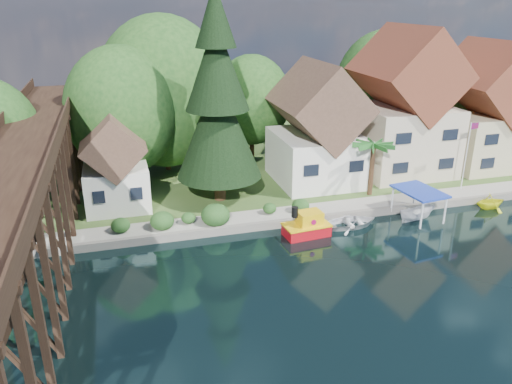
# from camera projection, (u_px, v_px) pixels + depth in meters

# --- Properties ---
(ground) EXTENTS (140.00, 140.00, 0.00)m
(ground) POSITION_uv_depth(u_px,v_px,m) (307.00, 282.00, 31.23)
(ground) COLOR black
(ground) RESTS_ON ground
(bank) EXTENTS (140.00, 52.00, 0.50)m
(bank) POSITION_uv_depth(u_px,v_px,m) (207.00, 139.00, 61.61)
(bank) COLOR #304E1F
(bank) RESTS_ON ground
(seawall) EXTENTS (60.00, 0.40, 0.62)m
(seawall) POSITION_uv_depth(u_px,v_px,m) (318.00, 219.00, 39.30)
(seawall) COLOR slate
(seawall) RESTS_ON ground
(promenade) EXTENTS (50.00, 2.60, 0.06)m
(promenade) POSITION_uv_depth(u_px,v_px,m) (335.00, 208.00, 40.90)
(promenade) COLOR gray
(promenade) RESTS_ON bank
(trestle_bridge) EXTENTS (4.12, 44.18, 9.30)m
(trestle_bridge) POSITION_uv_depth(u_px,v_px,m) (30.00, 199.00, 29.86)
(trestle_bridge) COLOR black
(trestle_bridge) RESTS_ON ground
(house_left) EXTENTS (7.64, 8.64, 11.02)m
(house_left) POSITION_uv_depth(u_px,v_px,m) (317.00, 132.00, 45.47)
(house_left) COLOR white
(house_left) RESTS_ON bank
(house_center) EXTENTS (8.65, 9.18, 13.89)m
(house_center) POSITION_uv_depth(u_px,v_px,m) (403.00, 112.00, 47.74)
(house_center) COLOR #C4B499
(house_center) RESTS_ON bank
(house_right) EXTENTS (8.15, 8.64, 12.45)m
(house_right) POSITION_uv_depth(u_px,v_px,m) (485.00, 114.00, 49.80)
(house_right) COLOR #BDB288
(house_right) RESTS_ON bank
(shed) EXTENTS (5.09, 5.40, 7.85)m
(shed) POSITION_uv_depth(u_px,v_px,m) (115.00, 168.00, 40.04)
(shed) COLOR white
(shed) RESTS_ON bank
(bg_trees) EXTENTS (49.90, 13.30, 10.57)m
(bg_trees) POSITION_uv_depth(u_px,v_px,m) (239.00, 102.00, 47.88)
(bg_trees) COLOR #382314
(bg_trees) RESTS_ON bank
(shrubs) EXTENTS (15.76, 2.47, 1.70)m
(shrubs) POSITION_uv_depth(u_px,v_px,m) (207.00, 214.00, 37.91)
(shrubs) COLOR #194017
(shrubs) RESTS_ON bank
(conifer) EXTENTS (7.04, 7.04, 17.33)m
(conifer) POSITION_uv_depth(u_px,v_px,m) (217.00, 102.00, 39.67)
(conifer) COLOR #382314
(conifer) RESTS_ON bank
(palm_tree) EXTENTS (3.54, 3.54, 4.95)m
(palm_tree) POSITION_uv_depth(u_px,v_px,m) (374.00, 147.00, 42.15)
(palm_tree) COLOR #382314
(palm_tree) RESTS_ON bank
(flagpole) EXTENTS (0.96, 0.23, 6.20)m
(flagpole) POSITION_uv_depth(u_px,v_px,m) (468.00, 149.00, 43.33)
(flagpole) COLOR white
(flagpole) RESTS_ON bank
(tugboat) EXTENTS (3.59, 2.18, 2.49)m
(tugboat) POSITION_uv_depth(u_px,v_px,m) (307.00, 226.00, 37.09)
(tugboat) COLOR #A90B14
(tugboat) RESTS_ON ground
(boat_white_a) EXTENTS (4.21, 3.12, 0.84)m
(boat_white_a) POSITION_uv_depth(u_px,v_px,m) (352.00, 221.00, 38.68)
(boat_white_a) COLOR silver
(boat_white_a) RESTS_ON ground
(boat_canopy) EXTENTS (3.37, 4.34, 2.59)m
(boat_canopy) POSITION_uv_depth(u_px,v_px,m) (418.00, 208.00, 39.43)
(boat_canopy) COLOR silver
(boat_canopy) RESTS_ON ground
(boat_yellow) EXTENTS (2.78, 2.41, 1.45)m
(boat_yellow) POSITION_uv_depth(u_px,v_px,m) (491.00, 200.00, 41.84)
(boat_yellow) COLOR #F1F41B
(boat_yellow) RESTS_ON ground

